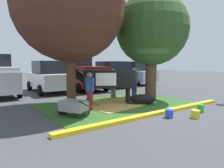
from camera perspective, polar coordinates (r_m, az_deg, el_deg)
ground_plane at (r=8.31m, az=11.84°, el=-7.23°), size 80.00×80.00×0.00m
grass_island at (r=9.28m, az=1.47°, el=-5.65°), size 6.70×4.48×0.02m
curb_yellow at (r=7.57m, az=12.70°, el=-8.07°), size 7.90×0.24×0.12m
hay_bedding at (r=9.31m, az=1.10°, el=-5.52°), size 3.53×2.86×0.04m
shade_tree_left at (r=8.78m, az=-11.97°, el=20.87°), size 4.50×4.50×6.42m
shade_tree_right at (r=10.47m, az=11.22°, el=14.84°), size 3.57×3.57×5.34m
cow_holstein at (r=9.17m, az=-1.51°, el=1.40°), size 2.81×2.05×1.61m
calf_lying at (r=9.21m, az=8.49°, el=-4.36°), size 1.13×1.18×0.48m
person_handler at (r=10.71m, az=0.35°, el=0.41°), size 0.52×0.34×1.58m
person_visitor_near at (r=10.46m, az=6.36°, el=0.48°), size 0.34×0.53×1.65m
person_visitor_far at (r=7.96m, az=-6.31°, el=-1.81°), size 0.34×0.53×1.51m
wheelbarrow at (r=7.19m, az=-11.01°, el=-6.10°), size 1.14×1.53×0.63m
bucket_blue at (r=7.26m, az=15.91°, el=-8.00°), size 0.30×0.30×0.29m
bucket_yellow at (r=7.52m, az=22.63°, el=-7.81°), size 0.30×0.30×0.28m
bucket_green at (r=8.43m, az=23.79°, el=-6.30°), size 0.27×0.27×0.31m
hatchback_white at (r=13.70m, az=-17.55°, el=1.93°), size 2.15×4.47×2.02m
pickup_truck_maroon at (r=14.73m, az=-8.84°, el=2.90°), size 2.38×5.47×2.42m
sedan_blue at (r=16.35m, az=-0.40°, el=2.81°), size 2.15×4.47×2.02m
sedan_silver at (r=18.26m, az=6.23°, el=3.10°), size 2.15×4.47×2.02m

